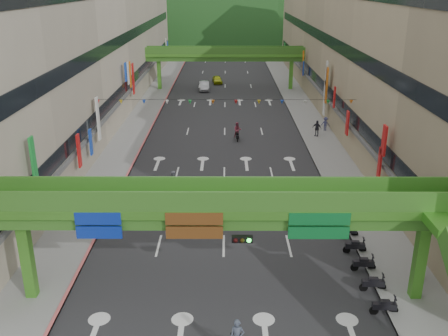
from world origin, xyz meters
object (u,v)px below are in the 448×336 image
(pedestrian_red, at_px, (420,267))
(car_silver, at_px, (204,86))
(overpass_near, at_px, (241,222))
(scooter_rider_mid, at_px, (237,131))
(car_yellow, at_px, (217,80))

(pedestrian_red, bearing_deg, car_silver, 71.67)
(car_silver, height_order, pedestrian_red, pedestrian_red)
(overpass_near, relative_size, scooter_rider_mid, 13.14)
(scooter_rider_mid, height_order, car_yellow, scooter_rider_mid)
(overpass_near, distance_m, scooter_rider_mid, 31.25)
(car_yellow, xyz_separation_m, pedestrian_red, (13.36, -62.39, 0.16))
(pedestrian_red, bearing_deg, scooter_rider_mid, 76.67)
(car_silver, height_order, car_yellow, car_silver)
(pedestrian_red, bearing_deg, overpass_near, 159.71)
(overpass_near, xyz_separation_m, car_yellow, (-2.33, 65.01, -4.54))
(car_silver, bearing_deg, scooter_rider_mid, -83.01)
(overpass_near, xyz_separation_m, pedestrian_red, (11.03, 2.62, -4.38))
(car_yellow, bearing_deg, pedestrian_red, -85.00)
(car_yellow, bearing_deg, car_silver, -116.31)
(overpass_near, bearing_deg, car_yellow, 92.05)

